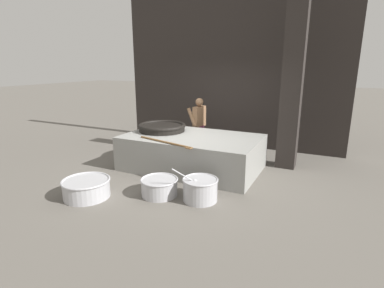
% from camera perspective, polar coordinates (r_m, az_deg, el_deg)
% --- Properties ---
extents(ground_plane, '(60.00, 60.00, 0.00)m').
position_cam_1_polar(ground_plane, '(7.02, -0.00, -4.59)').
color(ground_plane, '#666059').
extents(back_wall, '(6.53, 0.24, 4.32)m').
position_cam_1_polar(back_wall, '(8.95, 7.18, 13.61)').
color(back_wall, '#2D2826').
rests_on(back_wall, ground_plane).
extents(support_pillar, '(0.43, 0.43, 4.32)m').
position_cam_1_polar(support_pillar, '(7.12, 18.72, 12.65)').
color(support_pillar, '#2D2826').
rests_on(support_pillar, ground_plane).
extents(hearth_platform, '(3.04, 1.84, 0.78)m').
position_cam_1_polar(hearth_platform, '(6.90, -0.00, -1.56)').
color(hearth_platform, gray).
rests_on(hearth_platform, ground_plane).
extents(giant_wok_near, '(1.15, 1.15, 0.18)m').
position_cam_1_polar(giant_wok_near, '(7.32, -5.73, 3.21)').
color(giant_wok_near, black).
rests_on(giant_wok_near, hearth_platform).
extents(stirring_paddle, '(1.42, 0.42, 0.04)m').
position_cam_1_polar(stirring_paddle, '(6.16, -4.82, 0.29)').
color(stirring_paddle, brown).
rests_on(stirring_paddle, hearth_platform).
extents(cook, '(0.38, 0.57, 1.49)m').
position_cam_1_polar(cook, '(8.05, 1.34, 3.90)').
color(cook, '#8C6647').
rests_on(cook, ground_plane).
extents(prep_bowl_vegetables, '(0.71, 0.66, 0.65)m').
position_cam_1_polar(prep_bowl_vegetables, '(5.34, 1.57, -8.48)').
color(prep_bowl_vegetables, '#B7B7BC').
rests_on(prep_bowl_vegetables, ground_plane).
extents(prep_bowl_meat, '(0.87, 0.87, 0.34)m').
position_cam_1_polar(prep_bowl_meat, '(5.81, -19.47, -7.79)').
color(prep_bowl_meat, '#B7B7BC').
rests_on(prep_bowl_meat, ground_plane).
extents(prep_bowl_extra, '(0.70, 0.70, 0.32)m').
position_cam_1_polar(prep_bowl_extra, '(5.59, -6.23, -7.98)').
color(prep_bowl_extra, '#B7B7BC').
rests_on(prep_bowl_extra, ground_plane).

